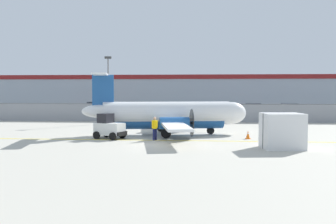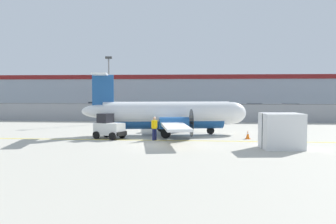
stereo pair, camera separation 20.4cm
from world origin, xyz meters
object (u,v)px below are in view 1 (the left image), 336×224
parked_car_3 (194,108)px  baggage_tug (109,127)px  parked_car_1 (126,108)px  apron_light_pole (108,84)px  commuter_airplane (170,115)px  parked_car_5 (254,109)px  ground_crew_worker (155,127)px  traffic_cone_near_left (248,135)px  traffic_cone_near_right (121,130)px  parked_car_6 (290,109)px  cargo_container (282,131)px  parked_car_2 (164,108)px  parked_car_4 (227,111)px  parked_car_0 (95,107)px

parked_car_3 → baggage_tug: bearing=76.6°
baggage_tug → parked_car_1: bearing=122.7°
parked_car_1 → apron_light_pole: (1.16, -15.34, 3.41)m
commuter_airplane → parked_car_5: size_ratio=3.74×
ground_crew_worker → parked_car_5: 31.75m
traffic_cone_near_left → parked_car_5: 28.69m
traffic_cone_near_right → parked_car_6: 32.22m
parked_car_6 → apron_light_pole: size_ratio=0.58×
ground_crew_worker → traffic_cone_near_right: (-3.28, 3.78, -0.64)m
traffic_cone_near_right → parked_car_1: parked_car_1 is taller
traffic_cone_near_right → parked_car_5: parked_car_5 is taller
commuter_airplane → apron_light_pole: apron_light_pole is taller
traffic_cone_near_left → cargo_container: bearing=-71.7°
parked_car_5 → commuter_airplane: bearing=-108.8°
parked_car_6 → commuter_airplane: bearing=-120.0°
traffic_cone_near_right → parked_car_6: (19.76, 25.44, 0.58)m
ground_crew_worker → parked_car_2: bearing=-41.6°
traffic_cone_near_right → parked_car_3: (5.73, 27.03, 0.58)m
parked_car_4 → parked_car_5: (4.53, 7.20, 0.00)m
baggage_tug → apron_light_pole: 13.36m
parked_car_4 → parked_car_5: same height
traffic_cone_near_left → parked_car_1: (-14.65, 27.18, 0.58)m
cargo_container → traffic_cone_near_left: (-1.50, 4.54, -0.79)m
commuter_airplane → parked_car_6: bearing=48.2°
baggage_tug → traffic_cone_near_right: bearing=109.2°
traffic_cone_near_right → parked_car_5: bearing=60.6°
ground_crew_worker → commuter_airplane: bearing=-59.1°
parked_car_2 → parked_car_4: bearing=137.9°
ground_crew_worker → parked_car_0: 36.50m
traffic_cone_near_left → parked_car_6: bearing=70.9°
ground_crew_worker → parked_car_0: same height
commuter_airplane → traffic_cone_near_left: 6.51m
ground_crew_worker → parked_car_1: size_ratio=0.39×
cargo_container → parked_car_1: bearing=110.2°
parked_car_0 → ground_crew_worker: bearing=-67.2°
ground_crew_worker → parked_car_3: 30.91m
cargo_container → parked_car_0: (-22.27, 36.94, -0.21)m
traffic_cone_near_right → parked_car_0: parked_car_0 is taller
parked_car_3 → parked_car_2: bearing=-14.2°
commuter_airplane → parked_car_4: size_ratio=3.67×
ground_crew_worker → parked_car_3: (2.45, 30.82, -0.06)m
parked_car_4 → baggage_tug: bearing=-109.0°
ground_crew_worker → parked_car_0: bearing=-23.3°
commuter_airplane → parked_car_2: bearing=85.8°
traffic_cone_near_left → parked_car_4: 21.15m
baggage_tug → cargo_container: 12.50m
parked_car_0 → apron_light_pole: (7.28, -20.56, 3.41)m
traffic_cone_near_right → baggage_tug: bearing=-94.8°
parked_car_5 → apron_light_pole: 24.61m
cargo_container → parked_car_1: cargo_container is taller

